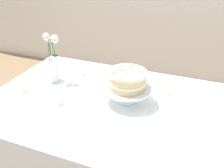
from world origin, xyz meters
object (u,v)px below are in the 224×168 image
flower_vase (52,63)px  layer_cake (127,79)px  dining_table (102,114)px  cake_stand (127,90)px

flower_vase → layer_cake: bearing=-7.4°
flower_vase → dining_table: bearing=-17.3°
cake_stand → flower_vase: bearing=172.6°
dining_table → layer_cake: bearing=22.7°
dining_table → cake_stand: bearing=22.7°
dining_table → layer_cake: layer_cake is taller
cake_stand → layer_cake: 0.07m
layer_cake → cake_stand: bearing=-6.9°
dining_table → flower_vase: flower_vase is taller
layer_cake → dining_table: bearing=-157.3°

